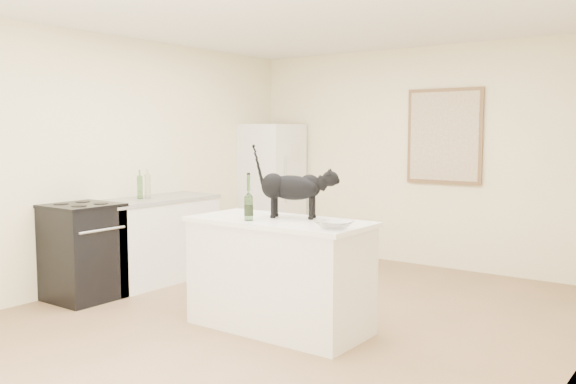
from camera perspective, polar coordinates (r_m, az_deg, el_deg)
The scene contains 18 objects.
floor at distance 5.35m, azimuth -0.36°, elevation -11.80°, with size 5.50×5.50×0.00m, color #9E7354.
ceiling at distance 5.20m, azimuth -0.38°, elevation 16.68°, with size 5.50×5.50×0.00m, color white.
wall_back at distance 7.51m, azimuth 12.21°, elevation 3.18°, with size 4.50×4.50×0.00m, color #FFF3C5.
wall_left at distance 6.70m, azimuth -16.07°, elevation 2.81°, with size 5.50×5.50×0.00m, color #FFF3C5.
wall_right at distance 4.19m, azimuth 25.21°, elevation 0.96°, with size 5.50×5.50×0.00m, color #FFF3C5.
island_base at distance 5.03m, azimuth -0.80°, elevation -7.87°, with size 1.44×0.67×0.86m, color white.
island_top at distance 4.94m, azimuth -0.81°, elevation -2.78°, with size 1.50×0.70×0.04m, color white.
left_cabinets at distance 6.76m, azimuth -12.28°, elevation -4.50°, with size 0.60×1.40×0.86m, color white.
left_countertop at distance 6.69m, azimuth -12.36°, elevation -0.71°, with size 0.62×1.44×0.04m, color gray.
stove at distance 6.20m, azimuth -18.53°, elevation -5.38°, with size 0.60×0.60×0.90m, color black.
fridge at distance 8.19m, azimuth -1.58°, elevation 0.35°, with size 0.68×0.68×1.70m, color white.
artwork_frame at distance 7.36m, azimuth 14.30°, elevation 5.04°, with size 0.90×0.03×1.10m, color brown.
artwork_canvas at distance 7.34m, azimuth 14.25°, elevation 5.04°, with size 0.82×0.00×1.02m, color beige.
black_cat at distance 4.99m, azimuth 0.36°, elevation 0.11°, with size 0.64×0.19×0.45m, color black, non-canonical shape.
wine_bottle at distance 4.87m, azimuth -3.68°, elevation -0.71°, with size 0.07×0.07×0.33m, color #265923.
glass_bowl at distance 4.44m, azimuth 4.37°, elevation -3.07°, with size 0.26×0.26×0.06m, color silver.
fridge_paper at distance 7.97m, azimuth 0.47°, elevation 3.72°, with size 0.01×0.16×0.20m, color beige.
counter_bottle_cluster at distance 6.64m, azimuth -13.24°, elevation 0.48°, with size 0.09×0.14×0.25m.
Camera 1 is at (3.03, -4.11, 1.60)m, focal length 38.29 mm.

